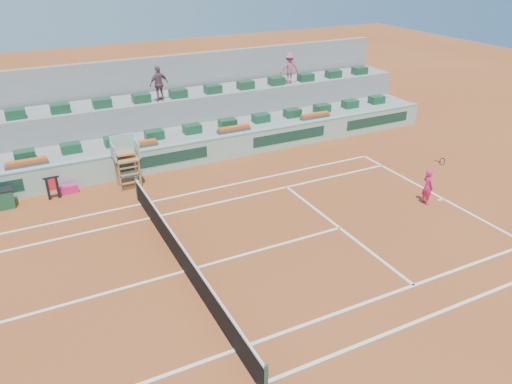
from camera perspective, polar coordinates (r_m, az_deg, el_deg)
ground at (r=17.26m, az=-8.22°, el=-8.96°), size 90.00×90.00×0.00m
seating_tier_lower at (r=26.28m, az=-16.12°, el=4.55°), size 36.00×4.00×1.20m
seating_tier_upper at (r=27.53m, az=-17.02°, el=6.98°), size 36.00×2.40×2.60m
stadium_back_wall at (r=28.78m, az=-17.89°, el=9.57°), size 36.00×0.40×4.40m
player_bag at (r=23.68m, az=-20.67°, el=0.32°), size 0.84×0.37×0.37m
spectator_mid at (r=26.77m, az=-11.03°, el=12.05°), size 1.14×0.69×1.81m
spectator_right at (r=29.95m, az=3.83°, el=13.94°), size 1.23×0.80×1.79m
court_lines at (r=17.26m, az=-8.22°, el=-8.95°), size 23.89×11.09×0.01m
tennis_net at (r=16.96m, az=-8.34°, el=-7.51°), size 0.10×11.97×1.10m
advertising_hoarding at (r=24.25m, az=-14.98°, el=2.95°), size 36.00×0.34×1.26m
umpire_chair at (r=23.00m, az=-14.72°, el=4.15°), size 1.10×0.90×2.40m
seat_row_lower at (r=25.16m, az=-15.92°, el=5.62°), size 32.90×0.60×0.44m
seat_row_upper at (r=26.52m, az=-17.19°, el=9.70°), size 32.90×0.60×0.44m
flower_planters at (r=24.24m, az=-18.93°, el=4.18°), size 26.80×0.36×0.28m
drink_cooler_a at (r=23.33m, az=-26.79°, el=-0.64°), size 0.73×0.63×0.84m
towel_rack at (r=23.18m, az=-22.24°, el=0.63°), size 0.67×0.11×1.03m
tennis_player at (r=22.21m, az=19.04°, el=0.61°), size 0.43×0.86×2.28m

